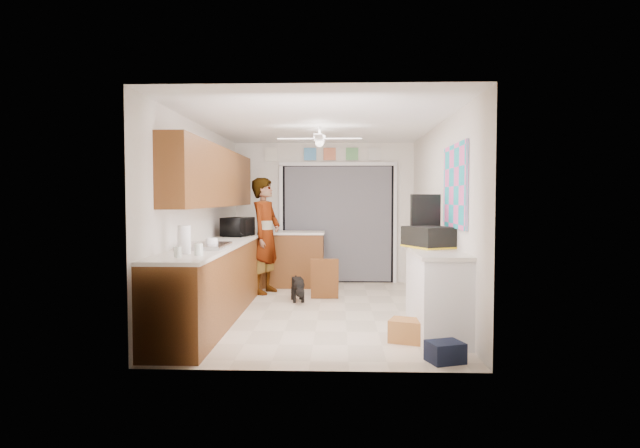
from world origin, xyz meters
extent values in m
plane|color=beige|center=(0.00, 0.00, 0.00)|extent=(5.00, 5.00, 0.00)
plane|color=white|center=(0.00, 0.00, 2.50)|extent=(5.00, 5.00, 0.00)
plane|color=white|center=(0.00, 2.50, 1.25)|extent=(3.20, 0.00, 3.20)
plane|color=white|center=(0.00, -2.50, 1.25)|extent=(3.20, 0.00, 3.20)
plane|color=white|center=(-1.60, 0.00, 1.25)|extent=(0.00, 5.00, 5.00)
plane|color=white|center=(1.60, 0.00, 1.25)|extent=(0.00, 5.00, 5.00)
cube|color=brown|center=(-1.30, 0.00, 0.45)|extent=(0.60, 4.80, 0.90)
cube|color=white|center=(-1.29, 0.00, 0.92)|extent=(0.62, 4.80, 0.04)
cube|color=brown|center=(-1.44, 0.20, 1.80)|extent=(0.32, 4.00, 0.80)
cube|color=silver|center=(-1.29, -1.00, 0.95)|extent=(0.50, 0.76, 0.06)
cylinder|color=silver|center=(-1.48, -1.00, 1.05)|extent=(0.03, 0.03, 0.22)
cube|color=brown|center=(-0.50, 2.00, 0.45)|extent=(1.00, 0.60, 0.90)
cube|color=white|center=(-0.50, 2.00, 0.92)|extent=(1.04, 0.64, 0.04)
cube|color=black|center=(0.25, 2.47, 1.05)|extent=(2.00, 0.06, 2.10)
cube|color=slate|center=(0.25, 2.43, 1.05)|extent=(1.90, 0.03, 2.05)
cube|color=white|center=(-0.77, 2.44, 1.05)|extent=(0.06, 0.04, 2.10)
cube|color=white|center=(1.27, 2.44, 1.05)|extent=(0.06, 0.04, 2.10)
cube|color=white|center=(0.25, 2.44, 2.12)|extent=(2.10, 0.04, 0.06)
cube|color=#519DD9|center=(-0.25, 2.47, 2.30)|extent=(0.22, 0.02, 0.22)
cube|color=#D87951|center=(0.10, 2.47, 2.30)|extent=(0.22, 0.02, 0.22)
cube|color=#62AC66|center=(0.50, 2.47, 2.30)|extent=(0.22, 0.02, 0.22)
cube|color=silver|center=(0.90, 2.47, 2.30)|extent=(0.22, 0.02, 0.22)
cube|color=silver|center=(-0.95, 2.47, 2.30)|extent=(0.22, 0.02, 0.26)
cube|color=white|center=(1.35, -1.20, 0.45)|extent=(0.50, 1.40, 0.90)
cube|color=white|center=(1.34, -1.20, 0.92)|extent=(0.54, 1.44, 0.04)
cube|color=#F95BAE|center=(1.58, -1.00, 1.65)|extent=(0.03, 1.15, 0.95)
cube|color=white|center=(0.00, 0.20, 2.32)|extent=(1.14, 1.14, 0.24)
imported|color=black|center=(-1.26, 0.87, 1.08)|extent=(0.46, 0.58, 0.28)
imported|color=white|center=(-1.22, -0.95, 1.00)|extent=(0.15, 0.15, 0.11)
cylinder|color=silver|center=(-1.15, -1.80, 1.00)|extent=(0.11, 0.11, 0.12)
cylinder|color=silver|center=(-1.31, -1.97, 0.99)|extent=(0.09, 0.09, 0.11)
cylinder|color=white|center=(-1.34, -1.64, 1.09)|extent=(0.16, 0.16, 0.29)
cube|color=black|center=(1.32, -0.87, 1.06)|extent=(0.63, 0.70, 0.24)
cube|color=yellow|center=(1.32, -0.87, 0.95)|extent=(0.64, 0.71, 0.02)
cube|color=black|center=(1.32, -0.58, 1.31)|extent=(0.39, 0.20, 0.50)
cube|color=#9C6431|center=(1.00, -1.52, 0.12)|extent=(0.45, 0.40, 0.24)
cube|color=black|center=(1.25, -2.20, 0.09)|extent=(0.38, 0.35, 0.19)
cube|color=brown|center=(0.06, 0.79, 0.31)|extent=(0.42, 0.17, 0.62)
imported|color=white|center=(-0.90, 1.31, 0.92)|extent=(0.63, 0.77, 1.84)
cube|color=black|center=(-0.34, 0.66, 0.19)|extent=(0.30, 0.52, 0.38)
camera|label=1|loc=(0.26, -7.11, 1.52)|focal=30.00mm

